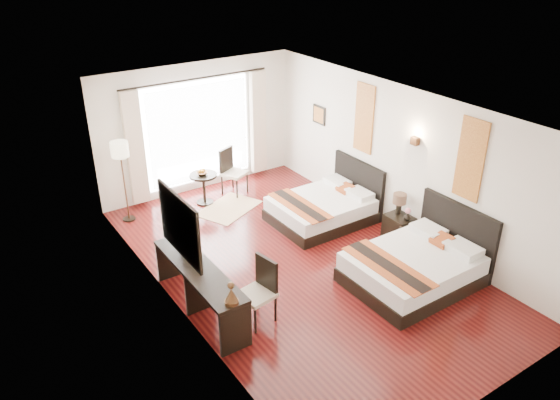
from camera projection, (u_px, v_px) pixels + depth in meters
floor at (299, 263)px, 9.51m from camera, size 4.50×7.50×0.01m
ceiling at (302, 108)px, 8.25m from camera, size 4.50×7.50×0.02m
wall_headboard at (399, 161)px, 10.00m from camera, size 0.01×7.50×2.80m
wall_desk at (172, 229)px, 7.76m from camera, size 0.01×7.50×2.80m
wall_window at (198, 128)px, 11.66m from camera, size 4.50×0.01×2.80m
wall_entry at (496, 311)px, 6.10m from camera, size 4.50×0.01×2.80m
window_glass at (198, 133)px, 11.69m from camera, size 2.40×0.02×2.20m
sheer_curtain at (199, 133)px, 11.64m from camera, size 2.30×0.02×2.10m
drape_left at (135, 149)px, 10.90m from camera, size 0.35×0.14×2.35m
drape_right at (258, 123)px, 12.35m from camera, size 0.35×0.14×2.35m
art_panel_near at (471, 160)px, 8.63m from camera, size 0.03×0.50×1.35m
art_panel_far at (364, 118)px, 10.48m from camera, size 0.03×0.50×1.35m
wall_sconce at (415, 141)px, 9.47m from camera, size 0.10×0.14×0.14m
mirror_frame at (179, 225)px, 7.54m from camera, size 0.04×1.25×0.95m
mirror_glass at (181, 225)px, 7.55m from camera, size 0.01×1.12×0.82m
bed_near at (416, 266)px, 8.89m from camera, size 2.06×1.61×1.16m
bed_far at (325, 207)px, 10.79m from camera, size 1.92×1.50×1.08m
nightstand at (399, 228)px, 10.14m from camera, size 0.40×0.50×0.48m
table_lamp at (400, 200)px, 9.98m from camera, size 0.25×0.25×0.39m
vase at (407, 216)px, 9.86m from camera, size 0.14×0.14×0.14m
console_desk at (200, 289)px, 8.18m from camera, size 0.50×2.20×0.76m
television at (184, 240)px, 8.27m from camera, size 0.15×0.82×0.47m
bronze_figurine at (231, 294)px, 7.20m from camera, size 0.22×0.22×0.29m
desk_chair at (258, 303)px, 8.00m from camera, size 0.54×0.54×1.01m
floor_lamp at (120, 155)px, 10.30m from camera, size 0.33×0.33×1.65m
side_table at (204, 189)px, 11.43m from camera, size 0.57×0.57×0.66m
fruit_bowl at (202, 173)px, 11.26m from camera, size 0.29×0.29×0.06m
window_chair at (234, 180)px, 11.89m from camera, size 0.62×0.62×1.01m
jute_rug at (229, 208)px, 11.35m from camera, size 1.51×1.31×0.01m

